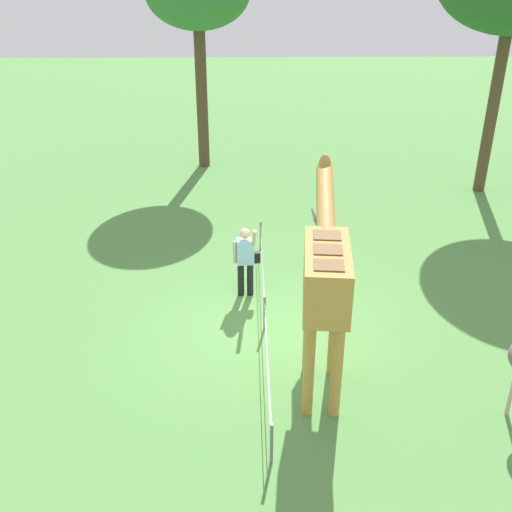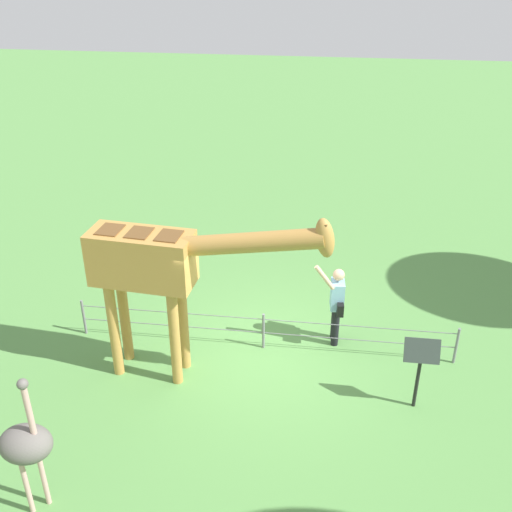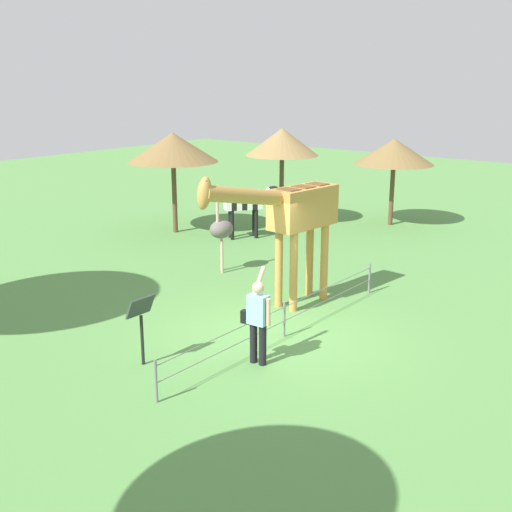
% 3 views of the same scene
% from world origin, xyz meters
% --- Properties ---
extents(ground_plane, '(60.00, 60.00, 0.00)m').
position_xyz_m(ground_plane, '(0.00, 0.00, 0.00)').
color(ground_plane, '#568E47').
extents(giraffe, '(4.02, 0.85, 3.31)m').
position_xyz_m(giraffe, '(-1.54, -0.79, 2.17)').
color(giraffe, '#BC8942').
rests_on(giraffe, ground_plane).
extents(visitor, '(0.58, 0.58, 1.75)m').
position_xyz_m(visitor, '(1.32, 0.49, 0.90)').
color(visitor, black).
rests_on(visitor, ground_plane).
extents(ostrich, '(0.70, 0.56, 2.25)m').
position_xyz_m(ostrich, '(-2.58, -3.84, 1.18)').
color(ostrich, '#CC9E93').
rests_on(ostrich, ground_plane).
extents(info_sign, '(0.56, 0.21, 1.32)m').
position_xyz_m(info_sign, '(2.67, -1.12, 0.95)').
color(info_sign, black).
rests_on(info_sign, ground_plane).
extents(wire_fence, '(7.05, 0.05, 0.75)m').
position_xyz_m(wire_fence, '(0.00, 0.13, 0.40)').
color(wire_fence, slate).
rests_on(wire_fence, ground_plane).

